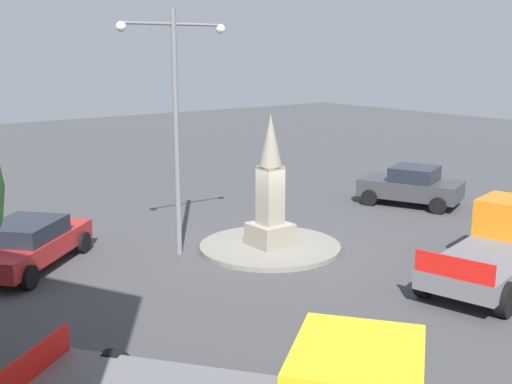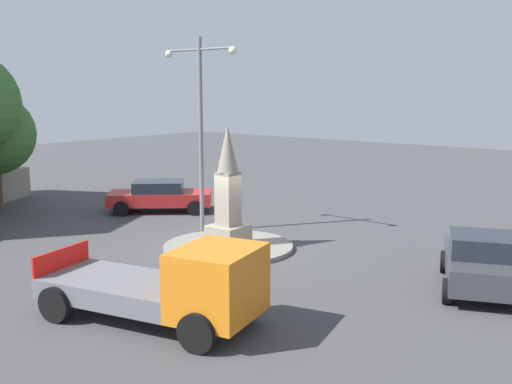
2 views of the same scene
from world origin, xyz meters
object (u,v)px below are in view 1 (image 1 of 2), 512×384
(truck_orange_passing, at_px, (502,245))
(car_red_approaching, at_px, (27,243))
(monument, at_px, (270,192))
(streetlamp, at_px, (176,108))
(car_dark_grey_far_side, at_px, (411,186))

(truck_orange_passing, bearing_deg, car_red_approaching, 139.06)
(car_red_approaching, relative_size, truck_orange_passing, 0.81)
(monument, xyz_separation_m, streetlamp, (-2.45, 1.29, 2.56))
(monument, xyz_separation_m, car_dark_grey_far_side, (7.98, 1.12, -1.01))
(monument, bearing_deg, streetlamp, 152.18)
(streetlamp, distance_m, truck_orange_passing, 9.69)
(monument, distance_m, truck_orange_passing, 6.64)
(truck_orange_passing, bearing_deg, streetlamp, 129.63)
(streetlamp, height_order, car_dark_grey_far_side, streetlamp)
(monument, xyz_separation_m, car_red_approaching, (-6.44, 2.79, -1.08))
(streetlamp, distance_m, car_dark_grey_far_side, 11.02)
(streetlamp, bearing_deg, truck_orange_passing, -50.37)
(car_red_approaching, height_order, car_dark_grey_far_side, car_dark_grey_far_side)
(car_dark_grey_far_side, bearing_deg, car_red_approaching, 173.41)
(car_dark_grey_far_side, relative_size, truck_orange_passing, 0.76)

